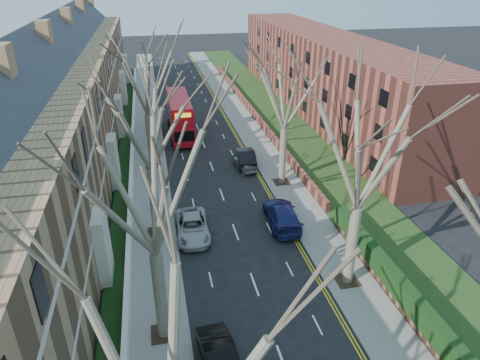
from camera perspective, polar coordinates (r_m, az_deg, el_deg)
pavement_left at (r=53.27m, az=-12.19°, el=6.60°), size 3.00×102.00×0.12m
pavement_right at (r=54.43m, az=0.60°, el=7.63°), size 3.00×102.00×0.12m
terrace_left at (r=44.78m, az=-22.59°, el=8.75°), size 9.70×78.00×13.60m
flats_right at (r=60.16m, az=10.81°, el=13.89°), size 13.97×54.00×10.00m
wall_hedge_right at (r=24.85m, az=24.79°, el=-18.40°), size 0.70×24.00×1.80m
front_wall_left at (r=45.65m, az=-14.15°, el=3.73°), size 0.30×78.00×1.00m
grass_verge_right at (r=55.51m, az=5.19°, el=8.00°), size 6.00×102.00×0.06m
tree_left_mid at (r=19.09m, az=-12.26°, el=0.64°), size 10.50×10.50×14.71m
tree_left_far at (r=28.55m, az=-12.53°, el=8.67°), size 10.15×10.15×14.22m
tree_left_dist at (r=40.10m, az=-12.79°, el=14.20°), size 10.50×10.50×14.71m
tree_right_mid at (r=23.59m, az=16.54°, el=5.21°), size 10.50×10.50×14.71m
tree_right_far at (r=36.01m, az=6.20°, el=12.81°), size 10.15×10.15×14.22m
double_decker_bus at (r=50.40m, az=-8.02°, el=8.30°), size 2.67×10.39×4.37m
car_left_far at (r=31.58m, az=-6.36°, el=-6.20°), size 2.48×5.15×1.42m
car_right_near at (r=32.79m, az=5.62°, el=-4.63°), size 2.67×5.67×1.60m
car_right_mid at (r=41.57m, az=0.65°, el=2.31°), size 2.00×3.92×1.28m
car_right_far at (r=42.50m, az=0.76°, el=3.10°), size 2.18×4.98×1.59m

